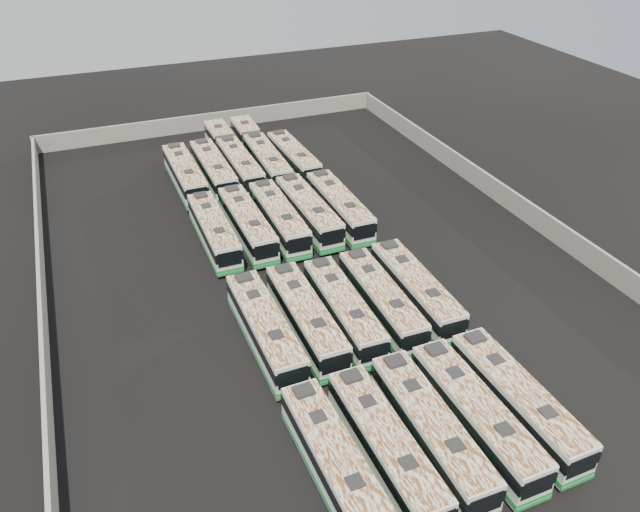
# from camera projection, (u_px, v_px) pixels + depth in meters

# --- Properties ---
(ground) EXTENTS (140.00, 140.00, 0.00)m
(ground) POSITION_uv_depth(u_px,v_px,m) (316.00, 267.00, 54.81)
(ground) COLOR black
(ground) RESTS_ON ground
(perimeter_wall) EXTENTS (45.20, 73.20, 2.20)m
(perimeter_wall) POSITION_uv_depth(u_px,v_px,m) (316.00, 257.00, 54.22)
(perimeter_wall) COLOR slate
(perimeter_wall) RESTS_ON ground
(bus_front_far_left) EXTENTS (2.60, 11.25, 3.16)m
(bus_front_far_left) POSITION_uv_depth(u_px,v_px,m) (335.00, 464.00, 34.98)
(bus_front_far_left) COLOR silver
(bus_front_far_left) RESTS_ON ground
(bus_front_left) EXTENTS (2.54, 11.25, 3.16)m
(bus_front_left) POSITION_uv_depth(u_px,v_px,m) (385.00, 446.00, 36.01)
(bus_front_left) COLOR silver
(bus_front_left) RESTS_ON ground
(bus_front_center) EXTENTS (2.56, 11.46, 3.22)m
(bus_front_center) POSITION_uv_depth(u_px,v_px,m) (430.00, 430.00, 37.01)
(bus_front_center) COLOR silver
(bus_front_center) RESTS_ON ground
(bus_front_right) EXTENTS (2.58, 11.57, 3.25)m
(bus_front_right) POSITION_uv_depth(u_px,v_px,m) (475.00, 416.00, 37.94)
(bus_front_right) COLOR silver
(bus_front_right) RESTS_ON ground
(bus_front_far_right) EXTENTS (2.63, 11.47, 3.22)m
(bus_front_far_right) POSITION_uv_depth(u_px,v_px,m) (517.00, 400.00, 39.04)
(bus_front_far_right) COLOR silver
(bus_front_far_right) RESTS_ON ground
(bus_midfront_far_left) EXTENTS (2.60, 11.64, 3.27)m
(bus_midfront_far_left) POSITION_uv_depth(u_px,v_px,m) (265.00, 329.00, 44.95)
(bus_midfront_far_left) COLOR silver
(bus_midfront_far_left) RESTS_ON ground
(bus_midfront_left) EXTENTS (2.45, 11.47, 3.23)m
(bus_midfront_left) POSITION_uv_depth(u_px,v_px,m) (306.00, 318.00, 46.07)
(bus_midfront_left) COLOR silver
(bus_midfront_left) RESTS_ON ground
(bus_midfront_center) EXTENTS (2.61, 11.24, 3.15)m
(bus_midfront_center) POSITION_uv_depth(u_px,v_px,m) (343.00, 310.00, 46.99)
(bus_midfront_center) COLOR silver
(bus_midfront_center) RESTS_ON ground
(bus_midfront_right) EXTENTS (2.63, 11.32, 3.17)m
(bus_midfront_right) POSITION_uv_depth(u_px,v_px,m) (381.00, 300.00, 48.01)
(bus_midfront_right) COLOR silver
(bus_midfront_right) RESTS_ON ground
(bus_midfront_far_right) EXTENTS (2.60, 11.46, 3.22)m
(bus_midfront_far_right) POSITION_uv_depth(u_px,v_px,m) (415.00, 290.00, 49.11)
(bus_midfront_far_right) COLOR silver
(bus_midfront_far_right) RESTS_ON ground
(bus_midback_far_left) EXTENTS (2.42, 11.30, 3.18)m
(bus_midback_far_left) POSITION_uv_depth(u_px,v_px,m) (214.00, 231.00, 56.97)
(bus_midback_far_left) COLOR silver
(bus_midback_far_left) RESTS_ON ground
(bus_midback_left) EXTENTS (2.52, 11.57, 3.25)m
(bus_midback_left) POSITION_uv_depth(u_px,v_px,m) (247.00, 224.00, 57.98)
(bus_midback_left) COLOR silver
(bus_midback_left) RESTS_ON ground
(bus_midback_center) EXTENTS (2.57, 11.61, 3.27)m
(bus_midback_center) POSITION_uv_depth(u_px,v_px,m) (279.00, 218.00, 58.92)
(bus_midback_center) COLOR silver
(bus_midback_center) RESTS_ON ground
(bus_midback_right) EXTENTS (2.64, 11.77, 3.31)m
(bus_midback_right) POSITION_uv_depth(u_px,v_px,m) (308.00, 211.00, 59.97)
(bus_midback_right) COLOR silver
(bus_midback_right) RESTS_ON ground
(bus_midback_far_right) EXTENTS (2.56, 11.70, 3.29)m
(bus_midback_far_right) POSITION_uv_depth(u_px,v_px,m) (339.00, 207.00, 60.84)
(bus_midback_far_right) COLOR silver
(bus_midback_far_right) RESTS_ON ground
(bus_back_far_left) EXTENTS (2.59, 11.71, 3.29)m
(bus_back_far_left) POSITION_uv_depth(u_px,v_px,m) (185.00, 175.00, 67.06)
(bus_back_far_left) COLOR silver
(bus_back_far_left) RESTS_ON ground
(bus_back_left) EXTENTS (2.51, 11.73, 3.30)m
(bus_back_left) POSITION_uv_depth(u_px,v_px,m) (214.00, 170.00, 68.07)
(bus_back_left) COLOR silver
(bus_back_left) RESTS_ON ground
(bus_back_center) EXTENTS (2.45, 17.68, 3.21)m
(bus_back_center) POSITION_uv_depth(u_px,v_px,m) (233.00, 156.00, 71.43)
(bus_back_center) COLOR silver
(bus_back_center) RESTS_ON ground
(bus_back_right) EXTENTS (2.86, 17.90, 3.24)m
(bus_back_right) POSITION_uv_depth(u_px,v_px,m) (260.00, 152.00, 72.32)
(bus_back_right) COLOR silver
(bus_back_right) RESTS_ON ground
(bus_back_far_right) EXTENTS (2.64, 11.25, 3.15)m
(bus_back_far_right) POSITION_uv_depth(u_px,v_px,m) (294.00, 158.00, 70.95)
(bus_back_far_right) COLOR silver
(bus_back_far_right) RESTS_ON ground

